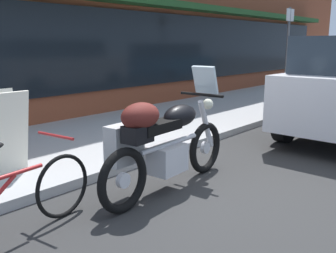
{
  "coord_description": "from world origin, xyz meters",
  "views": [
    {
      "loc": [
        -3.72,
        -2.31,
        1.69
      ],
      "look_at": [
        -0.3,
        0.64,
        0.7
      ],
      "focal_mm": 40.61,
      "sensor_mm": 36.0,
      "label": 1
    }
  ],
  "objects_px": {
    "sandwich_board_sign": "(2,133)",
    "parking_sign_pole": "(288,47)",
    "touring_motorcycle": "(161,141)",
    "parked_bicycle": "(16,200)"
  },
  "relations": [
    {
      "from": "touring_motorcycle",
      "to": "parked_bicycle",
      "type": "xyz_separation_m",
      "value": [
        -1.63,
        0.24,
        -0.26
      ]
    },
    {
      "from": "sandwich_board_sign",
      "to": "parking_sign_pole",
      "type": "height_order",
      "value": "parking_sign_pole"
    },
    {
      "from": "sandwich_board_sign",
      "to": "parking_sign_pole",
      "type": "relative_size",
      "value": 0.41
    },
    {
      "from": "touring_motorcycle",
      "to": "sandwich_board_sign",
      "type": "xyz_separation_m",
      "value": [
        -1.04,
        1.65,
        0.02
      ]
    },
    {
      "from": "touring_motorcycle",
      "to": "sandwich_board_sign",
      "type": "bearing_deg",
      "value": 122.19
    },
    {
      "from": "parked_bicycle",
      "to": "sandwich_board_sign",
      "type": "height_order",
      "value": "sandwich_board_sign"
    },
    {
      "from": "touring_motorcycle",
      "to": "sandwich_board_sign",
      "type": "distance_m",
      "value": 1.95
    },
    {
      "from": "touring_motorcycle",
      "to": "parked_bicycle",
      "type": "distance_m",
      "value": 1.66
    },
    {
      "from": "parked_bicycle",
      "to": "sandwich_board_sign",
      "type": "bearing_deg",
      "value": 67.33
    },
    {
      "from": "parked_bicycle",
      "to": "sandwich_board_sign",
      "type": "xyz_separation_m",
      "value": [
        0.59,
        1.41,
        0.28
      ]
    }
  ]
}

